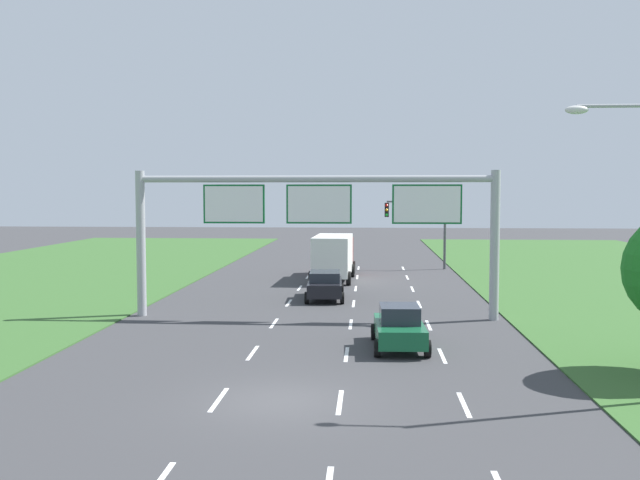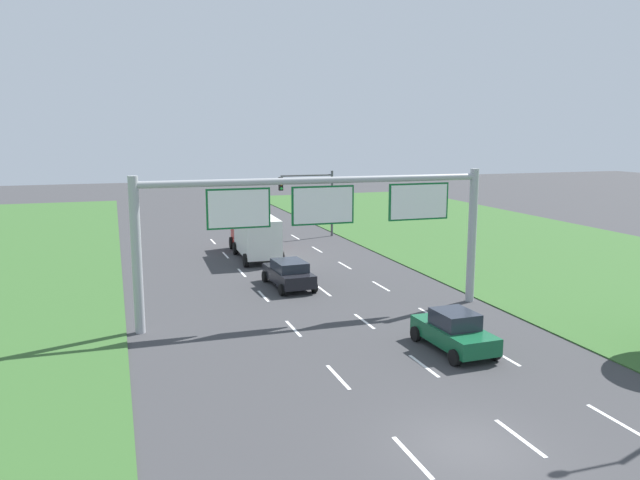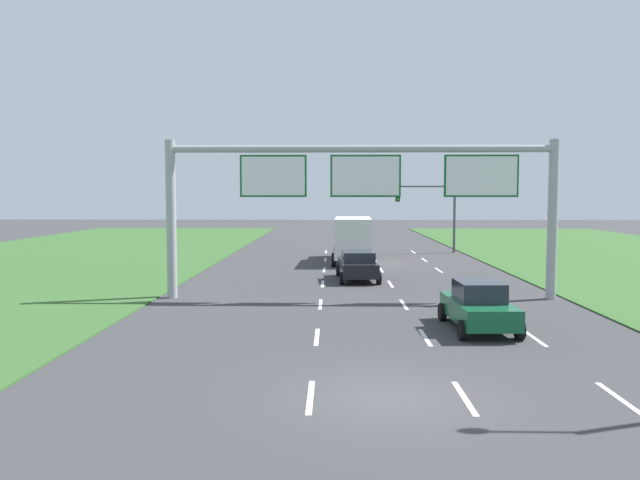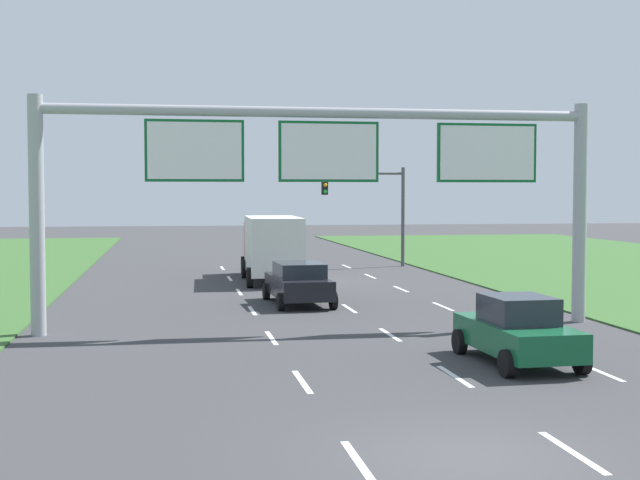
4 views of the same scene
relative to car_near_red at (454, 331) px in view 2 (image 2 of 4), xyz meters
name	(u,v)px [view 2 (image 2 of 4)]	position (x,y,z in m)	size (l,w,h in m)	color
ground_plane	(467,447)	(-3.73, -7.20, -0.81)	(200.00, 200.00, 0.00)	#38383A
lane_dashes_inner_left	(313,350)	(-5.48, 1.80, -0.81)	(0.14, 56.40, 0.01)	white
lane_dashes_inner_right	(391,341)	(-1.98, 1.80, -0.81)	(0.14, 56.40, 0.01)	white
lane_dashes_slip	(463,333)	(1.52, 1.80, -0.81)	(0.14, 56.40, 0.01)	white
car_near_red	(454,331)	(0.00, 0.00, 0.00)	(2.16, 4.20, 1.66)	#145633
car_lead_silver	(289,273)	(-3.62, 12.28, 0.01)	(2.30, 4.58, 1.58)	black
box_truck	(255,234)	(-3.57, 21.57, 0.86)	(2.87, 8.06, 3.04)	#B21E19
sign_gantry	(323,215)	(-3.51, 6.36, 4.13)	(17.24, 0.44, 7.00)	#9EA0A5
traffic_light_mast	(310,192)	(2.76, 28.43, 3.06)	(4.76, 0.49, 5.60)	#47494F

